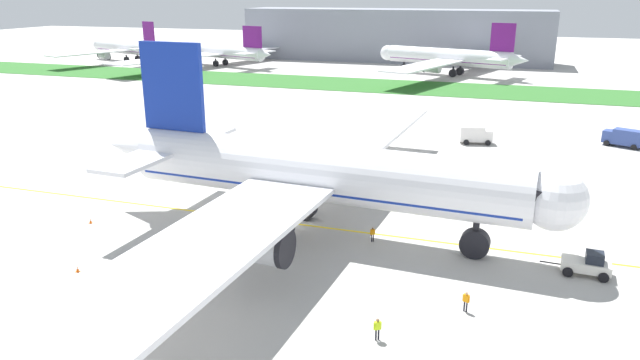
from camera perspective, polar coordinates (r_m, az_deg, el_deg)
The scene contains 16 objects.
ground_plane at distance 65.28m, azimuth -2.48°, elevation -4.14°, with size 600.00×600.00×0.00m, color #ADAAA5.
apron_taxi_line at distance 65.11m, azimuth -2.54°, elevation -4.20°, with size 280.00×0.36×0.01m, color yellow.
grass_median_strip at distance 158.92m, azimuth 10.41°, elevation 8.67°, with size 320.00×24.00×0.10m, color #2D6628.
airliner_foreground at distance 60.54m, azimuth -0.44°, elevation 0.62°, with size 51.68×80.52×19.15m.
pushback_tug at distance 58.61m, azimuth 24.29°, elevation -7.38°, with size 6.00×2.68×2.21m.
ground_crew_wingwalker_port at distance 49.14m, azimuth 13.84°, elevation -11.08°, with size 0.58×0.40×1.74m.
ground_crew_marshaller_front at distance 60.42m, azimuth 5.07°, elevation -5.09°, with size 0.47×0.43×1.56m.
ground_crew_wingwalker_starboard at distance 44.47m, azimuth 5.54°, elevation -13.86°, with size 0.53×0.48×1.77m.
traffic_cone_near_nose at distance 69.75m, azimuth -21.17°, elevation -3.67°, with size 0.36×0.36×0.58m.
traffic_cone_port_wing at distance 58.57m, azimuth -22.26°, elevation -7.90°, with size 0.36×0.36×0.58m.
service_truck_baggage_loader at distance 102.04m, azimuth 14.69°, elevation 4.29°, with size 5.60×3.49×2.94m.
service_truck_fuel_bowser at distance 108.48m, azimuth 27.18°, elevation 3.67°, with size 6.57×4.41×2.89m.
parked_airliner_far_left at distance 225.90m, azimuth -17.97°, elevation 11.96°, with size 37.35×59.05×14.32m.
parked_airliner_far_centre at distance 208.11m, azimuth -10.08°, elevation 12.04°, with size 49.14×81.63×13.57m.
parked_airliner_far_right at distance 184.09m, azimuth 12.38°, elevation 11.42°, with size 45.41×72.97×15.70m.
terminal_building at distance 220.93m, azimuth 7.17°, elevation 13.63°, with size 108.28×20.00×18.00m, color gray.
Camera 1 is at (21.75, -56.54, 24.32)m, focal length 33.34 mm.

